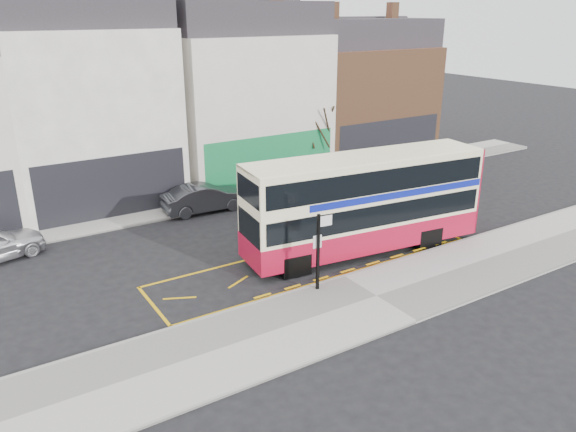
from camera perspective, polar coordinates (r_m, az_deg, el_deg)
ground at (r=22.36m, az=5.10°, el=-6.03°), size 120.00×120.00×0.00m
pavement at (r=20.76m, az=8.98°, el=-8.18°), size 40.00×4.00×0.15m
kerb at (r=22.06m, az=5.70°, el=-6.22°), size 40.00×0.15×0.15m
far_pavement at (r=31.10m, az=-7.22°, el=1.75°), size 50.00×3.00×0.15m
road_markings at (r=23.52m, az=2.74°, el=-4.57°), size 14.00×3.40×0.01m
terrace_left at (r=31.87m, az=-19.96°, el=10.88°), size 8.00×8.01×11.80m
terrace_green_shop at (r=34.96m, az=-5.17°, el=12.31°), size 9.00×8.01×11.30m
terrace_right at (r=39.92m, az=6.67°, el=12.53°), size 9.00×8.01×10.30m
double_decker_bus at (r=23.95m, az=7.83°, el=1.43°), size 10.77×3.65×4.22m
bus_stop_post at (r=20.26m, az=3.23°, el=-2.89°), size 0.72×0.17×2.94m
car_grey at (r=29.28m, az=-8.44°, el=1.84°), size 4.46×1.74×1.45m
car_white at (r=33.68m, az=7.20°, el=4.40°), size 5.24×2.35×1.49m
street_tree_right at (r=34.04m, az=3.04°, el=10.20°), size 2.67×2.67×5.76m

